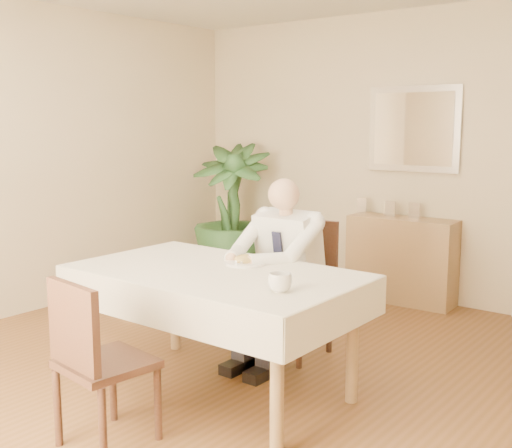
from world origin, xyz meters
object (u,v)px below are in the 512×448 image
Objects in this scene: dining_table at (216,284)px; potted_palm at (231,213)px; seated_man at (275,263)px; chair_far at (299,278)px; sideboard at (401,260)px; coffee_mug at (280,282)px; chair_near at (93,355)px.

potted_palm is at bearing 128.17° from dining_table.
chair_far is at bearing 90.00° from seated_man.
dining_table is at bearing -51.81° from potted_palm.
chair_far is 0.33m from seated_man.
sideboard is at bearing 89.42° from seated_man.
chair_far is (0.00, 0.88, -0.14)m from dining_table.
chair_far is 7.53× the size of coffee_mug.
potted_palm is at bearing -171.88° from sideboard.
chair_near is at bearing -90.63° from seated_man.
seated_man is 1.93m from sideboard.
chair_far is at bearing -37.03° from potted_palm.
seated_man is at bearing -42.76° from potted_palm.
seated_man is 10.04× the size of coffee_mug.
coffee_mug is at bearing -52.20° from seated_man.
chair_near is 3.51m from potted_palm.
potted_palm reaches higher than chair_far.
seated_man is (-0.00, -0.29, 0.16)m from chair_far.
sideboard is at bearing 81.60° from chair_far.
dining_table is 1.84× the size of chair_far.
coffee_mug is 3.28m from potted_palm.
seated_man is at bearing -93.03° from sideboard.
dining_table is 1.97× the size of chair_near.
chair_far reaches higher than coffee_mug.
seated_man is at bearing 96.60° from chair_near.
seated_man is (0.00, 0.59, 0.02)m from dining_table.
chair_near reaches higher than dining_table.
chair_far is 1.23m from coffee_mug.
chair_near is at bearing -91.07° from dining_table.
seated_man is 2.33m from potted_palm.
chair_far is at bearing -93.14° from sideboard.
sideboard is (0.04, 3.39, -0.10)m from chair_near.
dining_table is at bearing -90.00° from seated_man.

